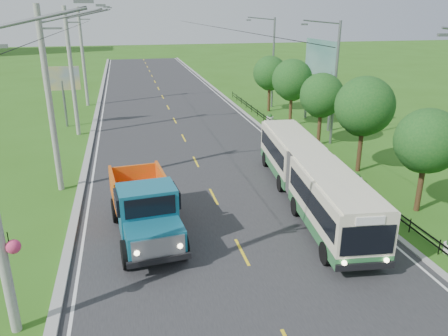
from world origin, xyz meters
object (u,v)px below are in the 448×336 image
object	(u,v)px
pole_near	(50,101)
streetlight_mid	(334,79)
tree_back	(270,75)
tree_second	(426,144)
planter_near	(356,179)
tree_third	(364,109)
dump_truck	(145,205)
bus	(310,174)
planter_far	(270,118)
planter_mid	(304,142)
streetlight_far	(272,59)
billboard_left	(62,82)
tree_fifth	(292,82)
billboard_right	(320,63)
tree_fourth	(321,97)
pole_mid	(72,72)
pole_far	(83,57)

from	to	relation	value
pole_near	streetlight_mid	world-z (taller)	pole_near
streetlight_mid	tree_back	bearing A→B (deg)	93.70
tree_second	tree_back	size ratio (longest dim) A/B	0.96
pole_near	planter_near	distance (m)	17.79
tree_third	dump_truck	xyz separation A→B (m)	(-13.72, -5.84, -2.41)
bus	planter_far	bearing A→B (deg)	83.97
tree_back	planter_mid	world-z (taller)	tree_back
streetlight_far	billboard_left	xyz separation A→B (m)	(-20.14, -4.00, -1.04)
tree_fifth	billboard_right	distance (m)	2.87
streetlight_mid	planter_mid	bearing A→B (deg)	-180.00
tree_fifth	planter_near	distance (m)	14.64
streetlight_mid	planter_mid	xyz separation A→B (m)	(-2.04, -0.00, -4.62)
streetlight_mid	planter_near	xyz separation A→B (m)	(-2.04, -8.00, -4.62)
tree_back	billboard_right	xyz separation A→B (m)	(2.44, -6.14, 1.69)
planter_near	billboard_right	xyz separation A→B (m)	(3.70, 14.00, 5.06)
dump_truck	planter_mid	bearing A→B (deg)	37.52
streetlight_mid	streetlight_far	size ratio (longest dim) A/B	1.00
tree_fifth	tree_fourth	bearing A→B (deg)	-90.00
pole_mid	pole_near	bearing A→B (deg)	-90.00
streetlight_far	planter_near	size ratio (longest dim) A/B	13.54
tree_fourth	billboard_left	bearing A→B (deg)	153.01
tree_back	billboard_right	world-z (taller)	billboard_right
tree_third	tree_fourth	distance (m)	6.01
planter_near	planter_far	world-z (taller)	same
planter_near	billboard_right	distance (m)	15.34
pole_near	planter_mid	world-z (taller)	pole_near
pole_mid	streetlight_far	distance (m)	20.16
streetlight_far	billboard_right	xyz separation A→B (m)	(1.66, -8.00, 0.44)
pole_far	tree_back	bearing A→B (deg)	-20.74
billboard_right	bus	world-z (taller)	billboard_right
streetlight_far	planter_near	world-z (taller)	streetlight_far
planter_near	billboard_left	distance (m)	25.78
tree_fifth	planter_near	xyz separation A→B (m)	(-1.26, -14.14, -3.57)
tree_fifth	streetlight_mid	xyz separation A→B (m)	(0.79, -6.14, 1.05)
tree_second	tree_fourth	size ratio (longest dim) A/B	0.98
tree_third	planter_mid	xyz separation A→B (m)	(-1.26, 5.86, -3.70)
streetlight_mid	planter_far	world-z (taller)	streetlight_mid
pole_near	planter_mid	size ratio (longest dim) A/B	14.93
tree_second	tree_fourth	xyz separation A→B (m)	(0.00, 12.00, 0.07)
pole_near	billboard_left	size ratio (longest dim) A/B	1.92
planter_far	dump_truck	world-z (taller)	dump_truck
streetlight_mid	dump_truck	world-z (taller)	streetlight_mid
pole_mid	planter_far	bearing A→B (deg)	3.39
tree_fourth	billboard_right	world-z (taller)	billboard_right
tree_fifth	tree_third	bearing A→B (deg)	-90.00
pole_mid	tree_third	world-z (taller)	pole_mid
planter_mid	pole_near	bearing A→B (deg)	-163.48
bus	pole_near	bearing A→B (deg)	165.36
pole_far	dump_truck	world-z (taller)	pole_far
tree_third	billboard_right	size ratio (longest dim) A/B	0.82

